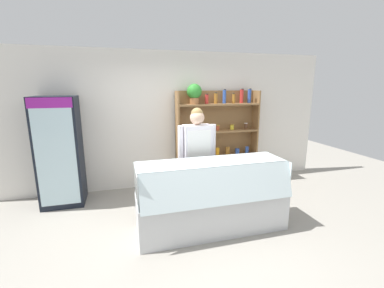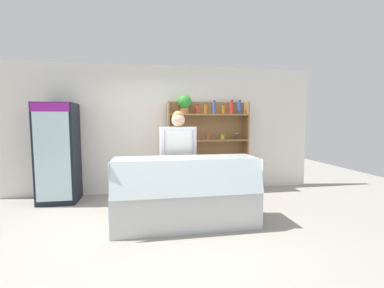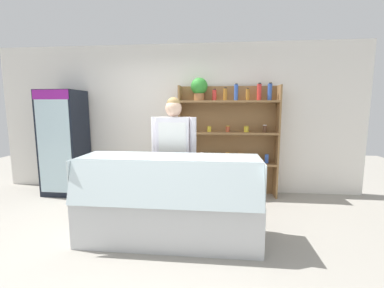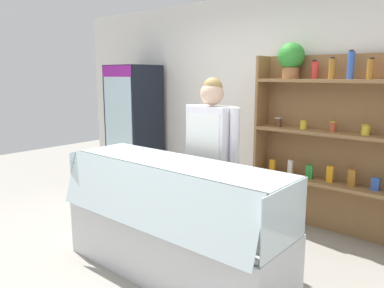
% 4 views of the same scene
% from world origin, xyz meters
% --- Properties ---
extents(ground_plane, '(12.00, 12.00, 0.00)m').
position_xyz_m(ground_plane, '(0.00, 0.00, 0.00)').
color(ground_plane, gray).
extents(back_wall, '(6.80, 0.10, 2.70)m').
position_xyz_m(back_wall, '(0.00, 1.97, 1.35)').
color(back_wall, white).
rests_on(back_wall, ground).
extents(drinks_fridge, '(0.68, 0.61, 1.87)m').
position_xyz_m(drinks_fridge, '(-1.96, 1.53, 0.94)').
color(drinks_fridge, black).
rests_on(drinks_fridge, ground).
extents(shelving_unit, '(1.73, 0.30, 2.08)m').
position_xyz_m(shelving_unit, '(0.91, 1.74, 1.18)').
color(shelving_unit, olive).
rests_on(shelving_unit, ground).
extents(deli_display_case, '(2.10, 0.75, 1.01)m').
position_xyz_m(deli_display_case, '(0.24, 0.03, 0.31)').
color(deli_display_case, silver).
rests_on(deli_display_case, ground).
extents(shop_clerk, '(0.62, 0.25, 1.70)m').
position_xyz_m(shop_clerk, '(0.20, 0.62, 1.01)').
color(shop_clerk, '#2D2D38').
rests_on(shop_clerk, ground).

